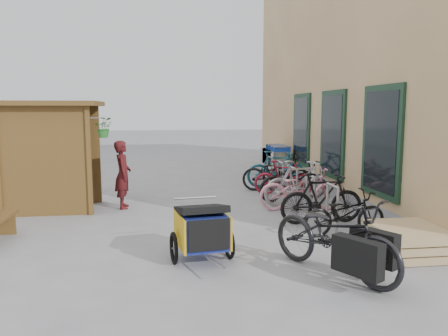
{
  "coord_description": "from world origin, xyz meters",
  "views": [
    {
      "loc": [
        -0.76,
        -7.51,
        2.23
      ],
      "look_at": [
        0.5,
        1.5,
        1.0
      ],
      "focal_mm": 35.0,
      "sensor_mm": 36.0,
      "label": 1
    }
  ],
  "objects": [
    {
      "name": "bike_4",
      "position": [
        2.4,
        2.7,
        0.49
      ],
      "size": [
        1.97,
        1.07,
        0.98
      ],
      "primitive_type": "imported",
      "rotation": [
        0.0,
        0.0,
        1.81
      ],
      "color": "black",
      "rests_on": "ground"
    },
    {
      "name": "bike_1",
      "position": [
        2.29,
        0.51,
        0.5
      ],
      "size": [
        1.69,
        0.52,
        1.01
      ],
      "primitive_type": "imported",
      "rotation": [
        0.0,
        0.0,
        1.6
      ],
      "color": "black",
      "rests_on": "ground"
    },
    {
      "name": "pallet_stack",
      "position": [
        3.0,
        -1.4,
        0.21
      ],
      "size": [
        1.0,
        1.2,
        0.4
      ],
      "color": "tan",
      "rests_on": "ground"
    },
    {
      "name": "bike_0",
      "position": [
        2.4,
        -0.35,
        0.4
      ],
      "size": [
        1.58,
        0.67,
        0.81
      ],
      "primitive_type": "imported",
      "rotation": [
        0.0,
        0.0,
        1.66
      ],
      "color": "black",
      "rests_on": "ground"
    },
    {
      "name": "cargo_bike",
      "position": [
        1.51,
        -2.11,
        0.54
      ],
      "size": [
        1.65,
        2.15,
        1.08
      ],
      "rotation": [
        0.0,
        0.0,
        0.52
      ],
      "color": "black",
      "rests_on": "ground"
    },
    {
      "name": "bike_2",
      "position": [
        2.23,
        1.66,
        0.48
      ],
      "size": [
        1.88,
        0.76,
        0.96
      ],
      "primitive_type": "imported",
      "rotation": [
        0.0,
        0.0,
        1.5
      ],
      "color": "pink",
      "rests_on": "ground"
    },
    {
      "name": "bike_5",
      "position": [
        2.31,
        3.33,
        0.46
      ],
      "size": [
        1.58,
        0.9,
        0.91
      ],
      "primitive_type": "imported",
      "rotation": [
        0.0,
        0.0,
        1.24
      ],
      "color": "maroon",
      "rests_on": "ground"
    },
    {
      "name": "bike_6",
      "position": [
        2.29,
        3.94,
        0.49
      ],
      "size": [
        1.99,
        1.14,
        0.99
      ],
      "primitive_type": "imported",
      "rotation": [
        0.0,
        0.0,
        1.3
      ],
      "color": "black",
      "rests_on": "ground"
    },
    {
      "name": "shopping_carts",
      "position": [
        3.0,
        6.93,
        0.61
      ],
      "size": [
        0.59,
        1.98,
        1.06
      ],
      "color": "silver",
      "rests_on": "ground"
    },
    {
      "name": "bike_3",
      "position": [
        2.33,
        2.07,
        0.54
      ],
      "size": [
        1.86,
        0.91,
        1.07
      ],
      "primitive_type": "imported",
      "rotation": [
        0.0,
        0.0,
        1.81
      ],
      "color": "#AAAAAF",
      "rests_on": "ground"
    },
    {
      "name": "ground",
      "position": [
        0.0,
        0.0,
        0.0
      ],
      "size": [
        80.0,
        80.0,
        0.0
      ],
      "primitive_type": "plane",
      "color": "gray"
    },
    {
      "name": "bike_rack",
      "position": [
        2.3,
        2.4,
        0.52
      ],
      "size": [
        0.05,
        5.35,
        0.86
      ],
      "color": "#A5A8AD",
      "rests_on": "ground"
    },
    {
      "name": "building",
      "position": [
        6.49,
        4.5,
        3.49
      ],
      "size": [
        6.07,
        13.0,
        7.0
      ],
      "color": "tan",
      "rests_on": "ground"
    },
    {
      "name": "kiosk",
      "position": [
        -3.28,
        2.47,
        1.55
      ],
      "size": [
        2.49,
        1.65,
        2.4
      ],
      "color": "brown",
      "rests_on": "ground"
    },
    {
      "name": "child_trailer",
      "position": [
        -0.22,
        -1.27,
        0.5
      ],
      "size": [
        0.96,
        1.55,
        0.9
      ],
      "rotation": [
        0.0,
        0.0,
        0.15
      ],
      "color": "navy",
      "rests_on": "ground"
    },
    {
      "name": "person_kiosk",
      "position": [
        -1.67,
        2.44,
        0.77
      ],
      "size": [
        0.4,
        0.58,
        1.53
      ],
      "primitive_type": "imported",
      "rotation": [
        0.0,
        0.0,
        1.64
      ],
      "color": "maroon",
      "rests_on": "ground"
    },
    {
      "name": "bike_7",
      "position": [
        2.46,
        4.58,
        0.52
      ],
      "size": [
        1.75,
        0.52,
        1.05
      ],
      "primitive_type": "imported",
      "rotation": [
        0.0,
        0.0,
        1.55
      ],
      "color": "#1A5468",
      "rests_on": "ground"
    }
  ]
}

